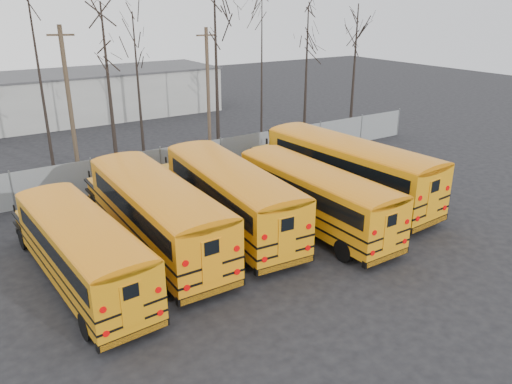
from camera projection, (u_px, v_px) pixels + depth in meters
ground at (280, 265)px, 20.07m from camera, size 120.00×120.00×0.00m
fence at (161, 165)px, 29.11m from camera, size 40.00×0.04×2.00m
distant_building at (94, 94)px, 45.43m from camera, size 22.00×8.00×4.00m
bus_a at (80, 245)px, 18.11m from camera, size 3.05×10.29×2.84m
bus_b at (155, 208)px, 20.82m from camera, size 2.67×11.44×3.19m
bus_c at (229, 191)px, 22.76m from camera, size 3.45×11.48×3.17m
bus_d at (312, 192)px, 22.95m from camera, size 2.60×10.67×2.97m
bus_e at (346, 165)px, 26.05m from camera, size 3.63×12.11×3.34m
utility_pole_left at (69, 98)px, 30.18m from camera, size 1.47×0.70×8.70m
utility_pole_right at (208, 85)px, 36.40m from camera, size 1.46×0.35×8.25m
tree_3 at (39, 73)px, 28.97m from camera, size 0.26×0.26×12.13m
tree_4 at (110, 93)px, 28.80m from camera, size 0.26×0.26×9.95m
tree_5 at (138, 86)px, 33.03m from camera, size 0.26×0.26×9.35m
tree_6 at (216, 64)px, 33.59m from camera, size 0.26×0.26×11.92m
tree_7 at (262, 65)px, 37.64m from camera, size 0.26×0.26×10.86m
tree_8 at (306, 72)px, 38.81m from camera, size 0.26×0.26×9.62m
tree_9 at (354, 68)px, 40.11m from camera, size 0.26×0.26×9.79m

